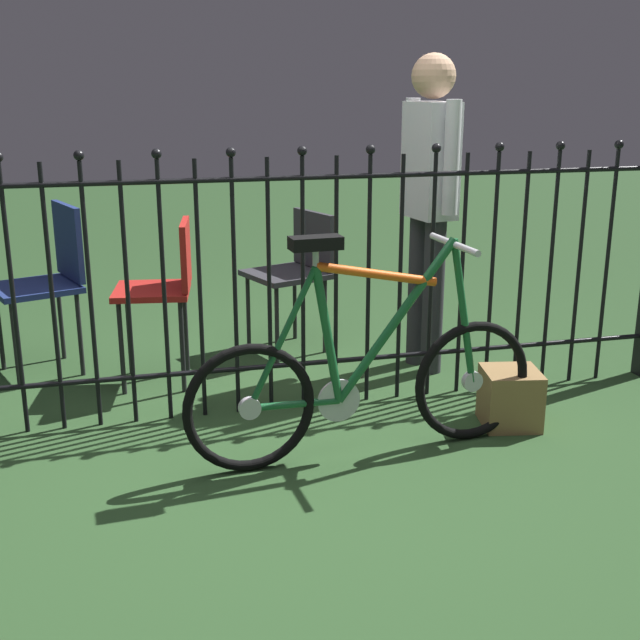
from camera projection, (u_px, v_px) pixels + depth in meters
name	position (u px, v px, depth m)	size (l,w,h in m)	color
ground_plane	(294.00, 465.00, 3.29)	(20.00, 20.00, 0.00)	#274623
iron_fence	(251.00, 277.00, 3.66)	(4.11, 0.07, 1.30)	black
bicycle	(365.00, 379.00, 3.30)	(1.50, 0.40, 0.93)	black
chair_red	(166.00, 282.00, 4.05)	(0.42, 0.42, 0.84)	black
chair_navy	(50.00, 272.00, 4.24)	(0.52, 0.52, 0.89)	black
chair_charcoal	(297.00, 265.00, 4.60)	(0.51, 0.51, 0.79)	black
person_visitor	(430.00, 187.00, 4.15)	(0.22, 0.47, 1.63)	#2D2D33
display_crate	(510.00, 398.00, 3.64)	(0.25, 0.25, 0.26)	olive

